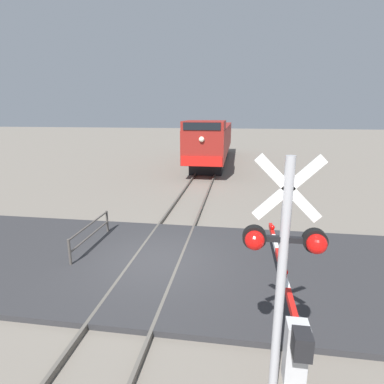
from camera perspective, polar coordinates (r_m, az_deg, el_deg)
ground_plane at (r=9.85m, az=-6.59°, el=-13.03°), size 160.00×160.00×0.00m
rail_track_left at (r=10.01m, az=-10.67°, el=-12.23°), size 0.08×80.00×0.15m
rail_track_right at (r=9.66m, az=-2.38°, el=-13.00°), size 0.08×80.00×0.15m
road_surface at (r=9.81m, az=-6.60°, el=-12.64°), size 36.00×6.17×0.15m
locomotive at (r=28.27m, az=3.74°, el=9.41°), size 2.83×16.95×3.93m
crossing_signal at (r=4.78m, az=16.30°, el=-11.64°), size 1.18×0.33×3.99m
crossing_gate at (r=6.58m, az=17.56°, el=-21.04°), size 0.36×5.47×1.26m
guard_railing at (r=11.01m, az=-18.06°, el=-7.06°), size 0.08×2.77×0.95m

